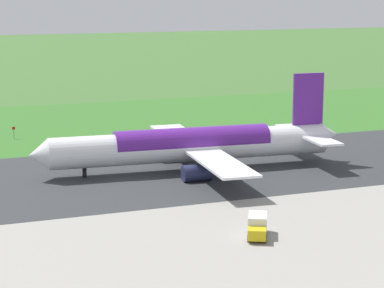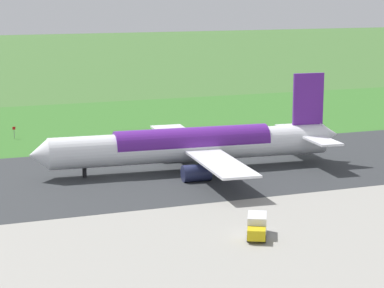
% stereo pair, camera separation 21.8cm
% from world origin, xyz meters
% --- Properties ---
extents(ground_plane, '(800.00, 800.00, 0.00)m').
position_xyz_m(ground_plane, '(0.00, 0.00, 0.00)').
color(ground_plane, '#3D662D').
extents(runway_asphalt, '(600.00, 40.15, 0.06)m').
position_xyz_m(runway_asphalt, '(0.00, 0.00, 0.03)').
color(runway_asphalt, '#2D3033').
rests_on(runway_asphalt, ground).
extents(grass_verge_foreground, '(600.00, 80.00, 0.04)m').
position_xyz_m(grass_verge_foreground, '(0.00, -42.20, 0.02)').
color(grass_verge_foreground, '#346B27').
rests_on(grass_verge_foreground, ground).
extents(airliner_main, '(54.15, 44.32, 15.88)m').
position_xyz_m(airliner_main, '(-13.69, 0.03, 4.35)').
color(airliner_main, white).
rests_on(airliner_main, ground).
extents(service_truck_baggage, '(4.61, 6.19, 2.65)m').
position_xyz_m(service_truck_baggage, '(-8.34, 36.02, 1.40)').
color(service_truck_baggage, gold).
rests_on(service_truck_baggage, ground).
extents(no_stopping_sign, '(0.60, 0.10, 2.56)m').
position_xyz_m(no_stopping_sign, '(11.12, -38.18, 1.52)').
color(no_stopping_sign, slate).
rests_on(no_stopping_sign, ground).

